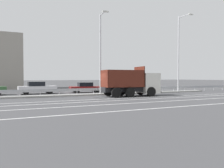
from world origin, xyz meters
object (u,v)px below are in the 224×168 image
Objects in this scene: parked_car_3 at (37,88)px; street_lamp_3 at (179,51)px; parked_car_4 at (86,87)px; street_lamp_2 at (101,51)px; median_road_sign at (155,83)px; parked_car_5 at (125,87)px; dump_truck at (137,85)px.

street_lamp_3 is at bearing 71.29° from parked_car_3.
parked_car_3 is 1.00× the size of parked_car_4.
parked_car_4 is (-0.10, 5.27, -4.53)m from street_lamp_2.
street_lamp_2 reaches higher than parked_car_4.
street_lamp_2 is 6.95m from parked_car_4.
street_lamp_3 reaches higher than median_road_sign.
median_road_sign is 9.50m from parked_car_4.
parked_car_5 is (6.14, -0.00, -0.01)m from parked_car_4.
parked_car_4 is at bearing 86.43° from parked_car_5.
street_lamp_2 is at bearing -127.78° from dump_truck.
parked_car_5 is at bearing 137.88° from street_lamp_3.
dump_truck reaches higher than median_road_sign.
parked_car_4 is at bearing 91.09° from street_lamp_2.
street_lamp_2 is at bearing -178.68° from median_road_sign.
median_road_sign is 0.27× the size of street_lamp_2.
dump_truck is at bearing -146.73° from median_road_sign.
street_lamp_3 reaches higher than dump_truck.
median_road_sign is at bearing -163.56° from parked_car_5.
median_road_sign is at bearing 177.08° from street_lamp_3.
dump_truck is 5.53m from median_road_sign.
parked_car_4 is 1.17× the size of parked_car_5.
street_lamp_2 reaches higher than parked_car_5.
median_road_sign is 5.45m from parked_car_5.
parked_car_4 reaches higher than parked_car_5.
street_lamp_2 is (-3.26, 2.85, 3.95)m from dump_truck.
parked_car_3 is (-14.47, 5.04, -0.60)m from median_road_sign.
parked_car_5 is at bearing 164.49° from dump_truck.
street_lamp_3 is 2.28× the size of parked_car_3.
parked_car_4 is (6.48, 0.04, -0.07)m from parked_car_3.
median_road_sign is 0.55× the size of parked_car_4.
dump_truck is 0.62× the size of street_lamp_3.
dump_truck reaches higher than parked_car_5.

